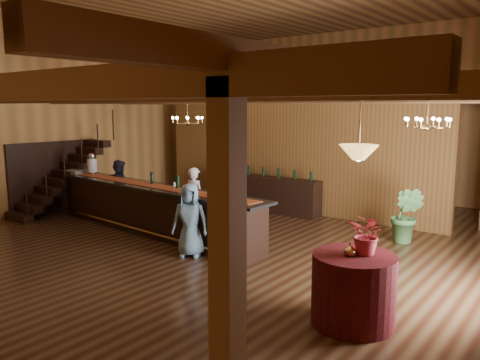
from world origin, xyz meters
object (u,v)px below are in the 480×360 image
Objects in this scene: raffle_drum at (238,193)px; chandelier_right at (427,122)px; beverage_dispenser at (92,164)px; staff_second at (120,188)px; round_table at (353,289)px; tasting_bar at (151,209)px; backbar_shelf at (263,193)px; floor_plant at (407,215)px; bartender at (195,199)px; chandelier_left at (187,120)px; guest at (190,220)px; pendant_lamp at (359,152)px.

chandelier_right is at bearing 27.85° from raffle_drum.
staff_second is at bearing 35.13° from beverage_dispenser.
chandelier_right is at bearing 89.74° from round_table.
staff_second is (-1.98, 0.64, 0.20)m from tasting_bar.
floor_plant reaches higher than backbar_shelf.
floor_plant is (4.48, 1.99, -0.14)m from bartender.
chandelier_left reaches higher than beverage_dispenser.
guest is at bearing -45.81° from chandelier_left.
round_table is 1.90m from pendant_lamp.
backbar_shelf is 2.85m from bartender.
beverage_dispenser is 0.47× the size of floor_plant.
beverage_dispenser is 4.73m from guest.
guest is (1.99, -0.75, 0.16)m from tasting_bar.
pendant_lamp is (0.00, 0.00, 1.90)m from round_table.
pendant_lamp is at bearing -11.81° from beverage_dispenser.
round_table is 7.17m from chandelier_left.
tasting_bar is 2.73m from beverage_dispenser.
bartender is (-5.18, 2.36, -1.63)m from pendant_lamp.
raffle_drum is at bearing -4.59° from beverage_dispenser.
tasting_bar is 8.63× the size of chandelier_left.
guest is at bearing -11.87° from beverage_dispenser.
chandelier_right is at bearing -24.89° from backbar_shelf.
tasting_bar is 5.86m from floor_plant.
pendant_lamp is (5.85, -1.55, 1.82)m from tasting_bar.
raffle_drum is at bearing 156.38° from round_table.
guest is 1.17× the size of floor_plant.
pendant_lamp is at bearing -90.26° from chandelier_right.
floor_plant is (7.75, 2.58, -0.80)m from beverage_dispenser.
chandelier_right is 0.63× the size of floor_plant.
chandelier_right is at bearing 16.81° from tasting_bar.
chandelier_left reaches higher than staff_second.
floor_plant is at bearing -158.63° from staff_second.
pendant_lamp is at bearing 168.97° from staff_second.
staff_second is 4.21m from guest.
staff_second reaches higher than tasting_bar.
chandelier_right is at bearing -172.29° from bartender.
chandelier_left is 3.73m from guest.
beverage_dispenser is at bearing 168.19° from round_table.
guest is (1.32, -1.55, -0.03)m from bartender.
tasting_bar is 1.06m from bartender.
chandelier_right is 0.54× the size of guest.
tasting_bar is 6.05m from round_table.
pendant_lamp reaches higher than raffle_drum.
raffle_drum is at bearing -152.15° from chandelier_right.
pendant_lamp is 5.92m from bartender.
raffle_drum is 0.22× the size of staff_second.
floor_plant is (-0.70, 4.34, -1.77)m from pendant_lamp.
chandelier_right is (5.12, -2.24, 2.22)m from backbar_shelf.
staff_second reaches higher than backbar_shelf.
staff_second is at bearing -133.56° from backbar_shelf.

